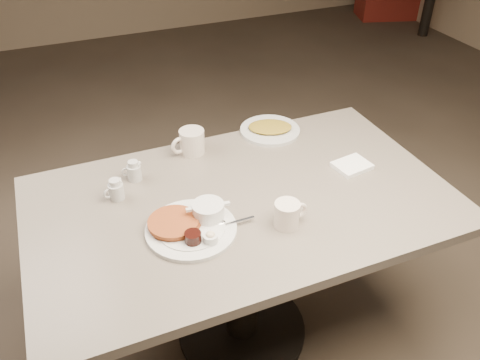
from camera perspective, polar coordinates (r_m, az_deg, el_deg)
name	(u,v)px	position (r m, az deg, el deg)	size (l,w,h in m)	color
room	(243,16)	(1.45, 0.32, 18.45)	(7.04, 8.04, 2.84)	#4C3F33
diner_table	(242,234)	(1.87, 0.24, -6.30)	(1.50, 0.90, 0.75)	slate
main_plate	(192,224)	(1.63, -5.58, -5.07)	(0.38, 0.34, 0.07)	silver
coffee_mug_near	(288,214)	(1.63, 5.56, -3.93)	(0.12, 0.09, 0.09)	white
napkin	(352,166)	(1.96, 12.87, 1.64)	(0.15, 0.13, 0.02)	white
coffee_mug_far	(191,142)	(1.99, -5.70, 4.43)	(0.15, 0.12, 0.10)	beige
creamer_left	(116,190)	(1.79, -14.22, -1.14)	(0.08, 0.06, 0.08)	#BAB9B5
creamer_right	(134,171)	(1.87, -12.21, 1.00)	(0.08, 0.06, 0.08)	#B8B8B4
hash_plate	(270,129)	(2.15, 3.50, 5.92)	(0.33, 0.33, 0.04)	#B9BAB6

